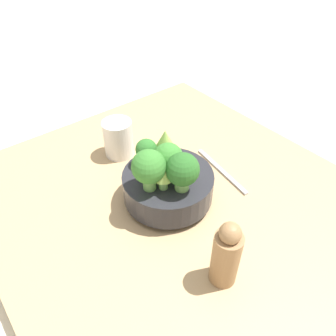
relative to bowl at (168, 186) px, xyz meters
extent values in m
plane|color=beige|center=(-0.04, -0.02, -0.09)|extent=(6.00, 6.00, 0.00)
cube|color=tan|center=(-0.04, -0.02, -0.07)|extent=(0.95, 0.80, 0.05)
cylinder|color=#28282D|center=(0.00, 0.00, -0.04)|extent=(0.09, 0.09, 0.01)
cylinder|color=#28282D|center=(0.00, 0.00, 0.00)|extent=(0.20, 0.20, 0.06)
cylinder|color=#6BA34C|center=(-0.01, 0.05, 0.05)|extent=(0.03, 0.03, 0.03)
sphere|color=#387A2D|center=(-0.01, 0.05, 0.09)|extent=(0.07, 0.07, 0.07)
cylinder|color=#7AB256|center=(-0.02, 0.03, 0.05)|extent=(0.02, 0.02, 0.03)
cone|color=#93B751|center=(-0.02, 0.03, 0.08)|extent=(0.05, 0.05, 0.05)
cylinder|color=#7AB256|center=(0.00, 0.00, 0.04)|extent=(0.02, 0.02, 0.02)
sphere|color=#387A2D|center=(0.00, 0.00, 0.08)|extent=(0.07, 0.07, 0.07)
cylinder|color=#7AB256|center=(-0.05, 0.00, 0.05)|extent=(0.03, 0.03, 0.03)
sphere|color=#286023|center=(-0.05, 0.00, 0.08)|extent=(0.07, 0.07, 0.07)
cylinder|color=#609347|center=(0.05, -0.03, 0.05)|extent=(0.02, 0.02, 0.03)
cone|color=#93B751|center=(0.05, -0.03, 0.09)|extent=(0.05, 0.05, 0.05)
cylinder|color=#6BA34C|center=(0.06, 0.01, 0.04)|extent=(0.02, 0.02, 0.02)
sphere|color=#2D6B28|center=(0.06, 0.01, 0.07)|extent=(0.05, 0.05, 0.05)
cylinder|color=silver|center=(0.22, -0.01, 0.01)|extent=(0.08, 0.08, 0.10)
cylinder|color=#997047|center=(-0.22, 0.05, 0.02)|extent=(0.05, 0.05, 0.12)
sphere|color=#997047|center=(-0.22, 0.05, 0.09)|extent=(0.04, 0.04, 0.04)
cube|color=#B2B2B7|center=(-0.01, -0.17, -0.04)|extent=(0.19, 0.04, 0.01)
camera|label=1|loc=(-0.41, 0.33, 0.50)|focal=35.00mm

